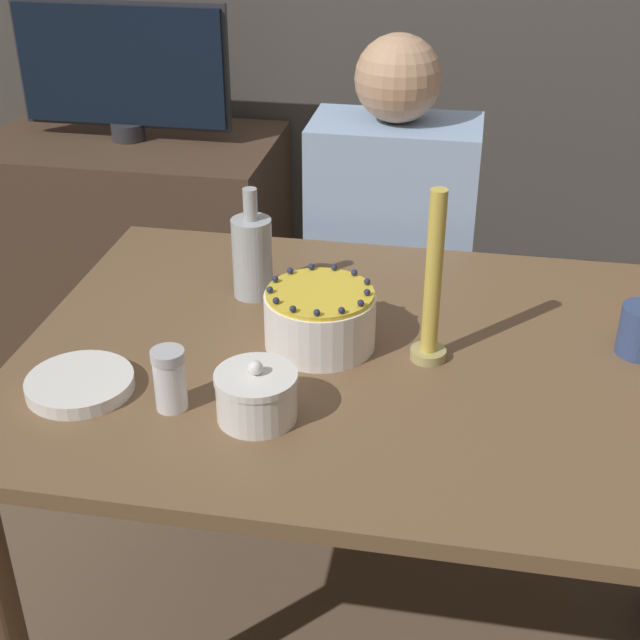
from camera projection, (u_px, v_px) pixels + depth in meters
name	position (u px, v px, depth m)	size (l,w,h in m)	color
ground_plane	(356.00, 640.00, 1.97)	(12.00, 12.00, 0.00)	brown
dining_table	(363.00, 408.00, 1.66)	(1.24, 0.93, 0.75)	brown
cake	(320.00, 318.00, 1.60)	(0.20, 0.20, 0.12)	white
sugar_bowl	(256.00, 395.00, 1.41)	(0.13, 0.13, 0.11)	white
sugar_shaker	(170.00, 379.00, 1.43)	(0.05, 0.05, 0.11)	white
plate_stack	(80.00, 384.00, 1.49)	(0.18, 0.18, 0.02)	white
candle	(433.00, 291.00, 1.52)	(0.06, 0.06, 0.32)	tan
bottle	(252.00, 255.00, 1.76)	(0.08, 0.08, 0.23)	#B2B7BC
person_man_blue_shirt	(389.00, 298.00, 2.29)	(0.40, 0.34, 1.17)	#595960
side_cabinet	(141.00, 252.00, 2.85)	(0.87, 0.54, 0.75)	#4C3828
tv_monitor	(122.00, 69.00, 2.57)	(0.64, 0.10, 0.40)	#2D2D33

